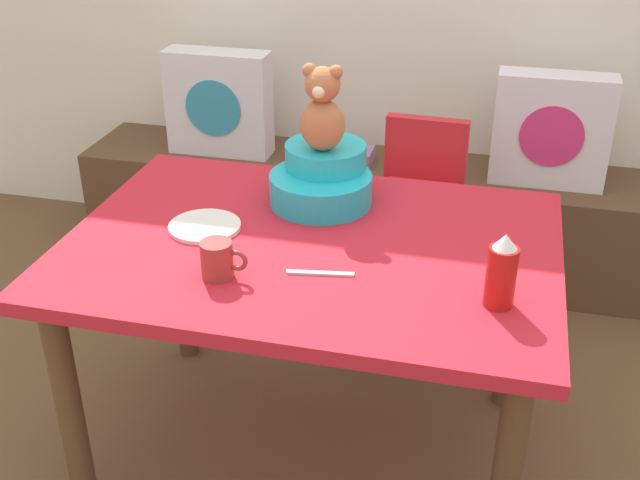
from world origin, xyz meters
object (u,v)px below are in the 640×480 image
pillow_floral_left (219,103)px  dining_table (311,273)px  pillow_floral_right (551,130)px  infant_seat_teal (322,178)px  ketchup_bottle (502,272)px  dinner_plate_near (205,226)px  book_stack (349,155)px  highchair (418,200)px  coffee_mug (218,260)px  teddy_bear (322,110)px

pillow_floral_left → dining_table: bearing=-59.3°
pillow_floral_right → infant_seat_teal: (-0.68, -0.94, 0.13)m
ketchup_bottle → dinner_plate_near: (-0.80, 0.20, -0.08)m
pillow_floral_right → book_stack: (-0.80, 0.02, -0.19)m
pillow_floral_left → pillow_floral_right: 1.36m
ketchup_bottle → dinner_plate_near: ketchup_bottle is taller
dining_table → highchair: bearing=76.0°
pillow_floral_right → dining_table: pillow_floral_right is taller
ketchup_bottle → coffee_mug: 0.68m
pillow_floral_right → dining_table: 1.36m
pillow_floral_left → pillow_floral_right: size_ratio=1.00×
infant_seat_teal → coffee_mug: 0.51m
pillow_floral_right → coffee_mug: (-0.82, -1.43, 0.11)m
teddy_bear → dinner_plate_near: teddy_bear is taller
teddy_bear → coffee_mug: (-0.14, -0.49, -0.23)m
pillow_floral_left → dining_table: pillow_floral_left is taller
pillow_floral_left → highchair: pillow_floral_left is taller
teddy_bear → infant_seat_teal: bearing=90.0°
infant_seat_teal → pillow_floral_left: bearing=125.8°
dining_table → coffee_mug: coffee_mug is taller
book_stack → ketchup_bottle: ketchup_bottle is taller
book_stack → dinner_plate_near: dinner_plate_near is taller
highchair → ketchup_bottle: size_ratio=4.27×
teddy_bear → dinner_plate_near: size_ratio=1.25×
highchair → teddy_bear: 0.76m
highchair → dinner_plate_near: size_ratio=3.95×
dinner_plate_near → ketchup_bottle: bearing=-13.7°
highchair → dinner_plate_near: (-0.50, -0.78, 0.22)m
pillow_floral_left → highchair: (0.91, -0.42, -0.16)m
dining_table → highchair: (0.20, 0.78, -0.12)m
pillow_floral_right → coffee_mug: size_ratio=3.67×
infant_seat_teal → pillow_floral_right: bearing=54.3°
teddy_bear → ketchup_bottle: (0.53, -0.45, -0.19)m
highchair → dinner_plate_near: bearing=-122.4°
book_stack → dining_table: bearing=-82.9°
book_stack → dining_table: dining_table is taller
dining_table → teddy_bear: size_ratio=5.26×
pillow_floral_right → dinner_plate_near: (-0.95, -1.20, 0.07)m
pillow_floral_left → infant_seat_teal: (0.68, -0.94, 0.13)m
ketchup_bottle → pillow_floral_right: bearing=84.0°
highchair → ketchup_bottle: bearing=-72.7°
teddy_bear → highchair: bearing=66.8°
dining_table → infant_seat_teal: 0.31m
dinner_plate_near → teddy_bear: bearing=43.2°
coffee_mug → book_stack: bearing=89.2°
pillow_floral_right → ketchup_bottle: 1.41m
highchair → teddy_bear: bearing=-113.2°
highchair → pillow_floral_left: bearing=155.4°
pillow_floral_right → coffee_mug: 1.66m
dining_table → teddy_bear: bearing=97.1°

